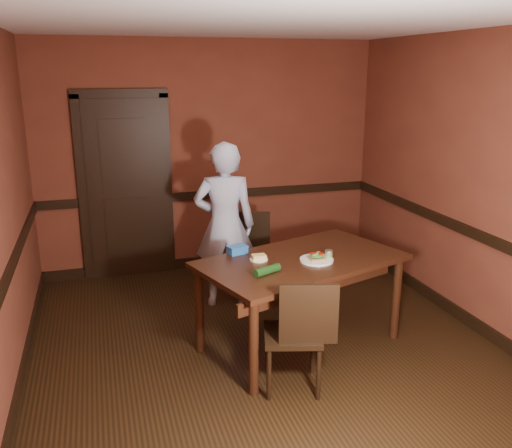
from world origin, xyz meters
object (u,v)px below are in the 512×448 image
dining_table (300,302)px  cheese_saucer (259,258)px  chair_far (261,256)px  sandwich_plate (317,259)px  food_tub (237,250)px  sauce_jar (329,255)px  person (225,225)px  chair_near (292,332)px

dining_table → cheese_saucer: bearing=151.5°
chair_far → sandwich_plate: (0.11, -1.22, 0.38)m
food_tub → sauce_jar: bearing=-41.0°
cheese_saucer → dining_table: bearing=-9.9°
chair_far → food_tub: bearing=-99.7°
person → sauce_jar: person is taller
food_tub → sandwich_plate: bearing=-46.5°
sandwich_plate → person: bearing=114.5°
chair_far → sauce_jar: (0.23, -1.20, 0.40)m
dining_table → cheese_saucer: size_ratio=11.07×
person → food_tub: (-0.07, -0.76, -0.00)m
chair_far → sandwich_plate: bearing=-64.9°
sandwich_plate → chair_near: bearing=-127.9°
person → cheese_saucer: (0.06, -0.98, -0.02)m
sandwich_plate → food_tub: bearing=147.4°
sandwich_plate → cheese_saucer: size_ratio=1.82×
dining_table → chair_near: (-0.30, -0.61, 0.05)m
sandwich_plate → sauce_jar: bearing=7.8°
sauce_jar → food_tub: 0.79m
chair_far → food_tub: size_ratio=4.64×
dining_table → sandwich_plate: bearing=-63.6°
chair_near → dining_table: bearing=-100.5°
cheese_saucer → person: bearing=93.6°
sauce_jar → chair_far: bearing=100.7°
sandwich_plate → sauce_jar: (0.12, 0.02, 0.02)m
dining_table → sauce_jar: bearing=-39.6°
chair_far → food_tub: chair_far is taller
chair_far → chair_near: chair_near is taller
person → sauce_jar: 1.29m
sandwich_plate → sauce_jar: size_ratio=3.57×
chair_far → sandwich_plate: size_ratio=3.17×
dining_table → sauce_jar: size_ratio=21.69×
sauce_jar → food_tub: size_ratio=0.41×
person → chair_far: bearing=-156.9°
chair_near → food_tub: 0.99m
chair_near → person: size_ratio=0.54×
sauce_jar → chair_near: bearing=-134.3°
dining_table → sauce_jar: (0.21, -0.08, 0.44)m
chair_far → person: (-0.41, -0.08, 0.40)m
chair_far → sauce_jar: chair_far is taller
dining_table → chair_far: 1.12m
chair_near → sandwich_plate: size_ratio=3.21×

